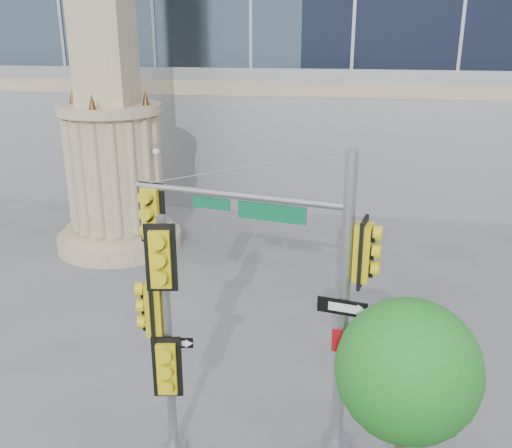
# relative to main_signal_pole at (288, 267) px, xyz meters

# --- Properties ---
(ground) EXTENTS (120.00, 120.00, 0.00)m
(ground) POSITION_rel_main_signal_pole_xyz_m (-1.10, 0.16, -3.55)
(ground) COLOR #545456
(ground) RESTS_ON ground
(monument) EXTENTS (4.40, 4.40, 16.60)m
(monument) POSITION_rel_main_signal_pole_xyz_m (-7.10, 9.16, 1.97)
(monument) COLOR #9B8569
(monument) RESTS_ON ground
(main_signal_pole) EXTENTS (4.39, 1.23, 5.72)m
(main_signal_pole) POSITION_rel_main_signal_pole_xyz_m (0.00, 0.00, 0.00)
(main_signal_pole) COLOR slate
(main_signal_pole) RESTS_ON ground
(secondary_signal_pole) EXTENTS (0.85, 0.61, 4.67)m
(secondary_signal_pole) POSITION_rel_main_signal_pole_xyz_m (-2.03, -0.95, -0.80)
(secondary_signal_pole) COLOR slate
(secondary_signal_pole) RESTS_ON ground
(street_tree) EXTENTS (2.33, 2.28, 3.64)m
(street_tree) POSITION_rel_main_signal_pole_xyz_m (2.10, -1.28, -1.15)
(street_tree) COLOR #9B8569
(street_tree) RESTS_ON ground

